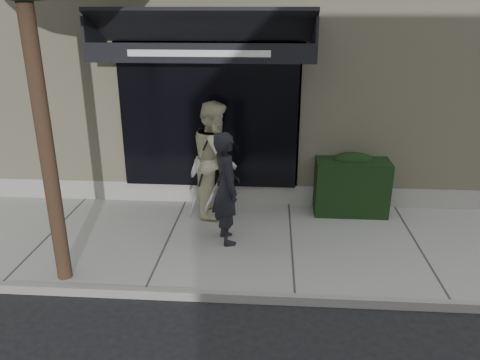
{
  "coord_description": "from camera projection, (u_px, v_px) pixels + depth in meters",
  "views": [
    {
      "loc": [
        -0.35,
        -6.8,
        3.66
      ],
      "look_at": [
        -0.88,
        0.6,
        0.93
      ],
      "focal_mm": 35.0,
      "sensor_mm": 36.0,
      "label": 1
    }
  ],
  "objects": [
    {
      "name": "pedestrian_back",
      "position": [
        215.0,
        159.0,
        8.29
      ],
      "size": [
        0.82,
        1.04,
        2.06
      ],
      "color": "beige",
      "rests_on": "sidewalk"
    },
    {
      "name": "hedge",
      "position": [
        351.0,
        184.0,
        8.47
      ],
      "size": [
        1.3,
        0.7,
        1.14
      ],
      "color": "black",
      "rests_on": "sidewalk"
    },
    {
      "name": "sidewalk",
      "position": [
        291.0,
        244.0,
        7.58
      ],
      "size": [
        20.0,
        3.0,
        0.12
      ],
      "primitive_type": "cube",
      "color": "#9D9E98",
      "rests_on": "ground"
    },
    {
      "name": "curb",
      "position": [
        295.0,
        299.0,
        6.13
      ],
      "size": [
        20.0,
        0.1,
        0.14
      ],
      "primitive_type": "cube",
      "color": "gray",
      "rests_on": "ground"
    },
    {
      "name": "pedestrian_front",
      "position": [
        226.0,
        188.0,
        7.27
      ],
      "size": [
        0.87,
        0.94,
        1.8
      ],
      "color": "black",
      "rests_on": "sidewalk"
    },
    {
      "name": "ground",
      "position": [
        291.0,
        247.0,
        7.6
      ],
      "size": [
        80.0,
        80.0,
        0.0
      ],
      "primitive_type": "plane",
      "color": "black",
      "rests_on": "ground"
    },
    {
      "name": "building_facade",
      "position": [
        288.0,
        49.0,
        11.3
      ],
      "size": [
        14.3,
        8.04,
        5.64
      ],
      "color": "#BDB590",
      "rests_on": "ground"
    }
  ]
}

